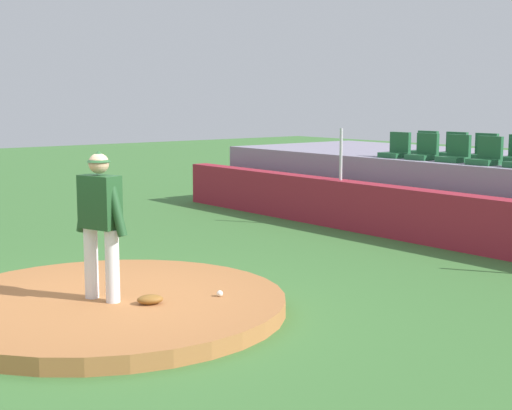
% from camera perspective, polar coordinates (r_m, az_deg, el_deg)
% --- Properties ---
extents(ground_plane, '(60.00, 60.00, 0.00)m').
position_cam_1_polar(ground_plane, '(9.14, -11.09, -8.01)').
color(ground_plane, '#3D7034').
extents(pitchers_mound, '(4.19, 4.19, 0.19)m').
position_cam_1_polar(pitchers_mound, '(9.11, -11.10, -7.44)').
color(pitchers_mound, '#A86839').
rests_on(pitchers_mound, ground_plane).
extents(pitcher, '(0.77, 0.38, 1.74)m').
position_cam_1_polar(pitcher, '(8.78, -11.72, -0.70)').
color(pitcher, white).
rests_on(pitcher, pitchers_mound).
extents(baseball, '(0.07, 0.07, 0.07)m').
position_cam_1_polar(baseball, '(8.95, -2.76, -6.71)').
color(baseball, white).
rests_on(baseball, pitchers_mound).
extents(fielding_glove, '(0.30, 0.35, 0.11)m').
position_cam_1_polar(fielding_glove, '(8.70, -8.03, -7.10)').
color(fielding_glove, brown).
rests_on(fielding_glove, pitchers_mound).
extents(brick_barrier, '(14.74, 0.40, 0.93)m').
position_cam_1_polar(brick_barrier, '(13.18, 14.20, -1.10)').
color(brick_barrier, maroon).
rests_on(brick_barrier, ground_plane).
extents(fence_post_left, '(0.06, 0.06, 1.01)m').
position_cam_1_polar(fence_post_left, '(14.71, 6.46, 3.84)').
color(fence_post_left, silver).
rests_on(fence_post_left, brick_barrier).
extents(stadium_chair_0, '(0.48, 0.44, 0.50)m').
position_cam_1_polar(stadium_chair_0, '(15.25, 10.61, 4.15)').
color(stadium_chair_0, '#215B33').
rests_on(stadium_chair_0, bleacher_platform).
extents(stadium_chair_1, '(0.48, 0.44, 0.50)m').
position_cam_1_polar(stadium_chair_1, '(14.84, 12.62, 3.99)').
color(stadium_chair_1, '#215B33').
rests_on(stadium_chair_1, bleacher_platform).
extents(stadium_chair_2, '(0.48, 0.44, 0.50)m').
position_cam_1_polar(stadium_chair_2, '(14.43, 14.87, 3.80)').
color(stadium_chair_2, '#215B33').
rests_on(stadium_chair_2, bleacher_platform).
extents(stadium_chair_3, '(0.48, 0.44, 0.50)m').
position_cam_1_polar(stadium_chair_3, '(13.97, 17.07, 3.59)').
color(stadium_chair_3, '#215B33').
rests_on(stadium_chair_3, bleacher_platform).
extents(stadium_chair_7, '(0.48, 0.44, 0.50)m').
position_cam_1_polar(stadium_chair_7, '(15.94, 12.65, 4.26)').
color(stadium_chair_7, '#215B33').
rests_on(stadium_chair_7, bleacher_platform).
extents(stadium_chair_8, '(0.48, 0.44, 0.50)m').
position_cam_1_polar(stadium_chair_8, '(15.56, 14.74, 4.10)').
color(stadium_chair_8, '#215B33').
rests_on(stadium_chair_8, bleacher_platform).
extents(stadium_chair_9, '(0.48, 0.44, 0.50)m').
position_cam_1_polar(stadium_chair_9, '(15.14, 16.84, 3.91)').
color(stadium_chair_9, '#215B33').
rests_on(stadium_chair_9, bleacher_platform).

